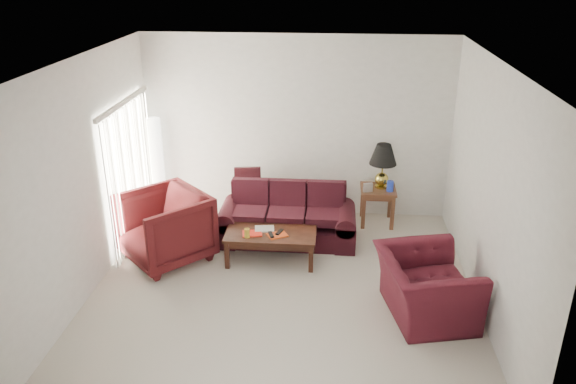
% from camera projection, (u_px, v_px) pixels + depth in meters
% --- Properties ---
extents(floor, '(5.00, 5.00, 0.00)m').
position_uv_depth(floor, '(282.00, 289.00, 7.47)').
color(floor, beige).
rests_on(floor, ground).
extents(blinds, '(0.10, 2.00, 2.16)m').
position_uv_depth(blinds, '(131.00, 173.00, 8.44)').
color(blinds, silver).
rests_on(blinds, ground).
extents(sofa, '(2.15, 1.04, 0.86)m').
position_uv_depth(sofa, '(287.00, 215.00, 8.59)').
color(sofa, black).
rests_on(sofa, ground).
extents(throw_pillow, '(0.46, 0.28, 0.45)m').
position_uv_depth(throw_pillow, '(248.00, 180.00, 9.20)').
color(throw_pillow, black).
rests_on(throw_pillow, sofa).
extents(end_table, '(0.58, 0.58, 0.62)m').
position_uv_depth(end_table, '(377.00, 205.00, 9.22)').
color(end_table, '#4C231A').
rests_on(end_table, ground).
extents(table_lamp, '(0.46, 0.46, 0.74)m').
position_uv_depth(table_lamp, '(383.00, 166.00, 8.98)').
color(table_lamp, gold).
rests_on(table_lamp, end_table).
extents(clock, '(0.15, 0.09, 0.14)m').
position_uv_depth(clock, '(368.00, 187.00, 8.94)').
color(clock, silver).
rests_on(clock, end_table).
extents(blue_canister, '(0.11, 0.11, 0.17)m').
position_uv_depth(blue_canister, '(390.00, 186.00, 8.95)').
color(blue_canister, '#1A31AC').
rests_on(blue_canister, end_table).
extents(picture_frame, '(0.18, 0.19, 0.05)m').
position_uv_depth(picture_frame, '(368.00, 179.00, 9.26)').
color(picture_frame, silver).
rests_on(picture_frame, end_table).
extents(floor_lamp, '(0.28, 0.28, 1.71)m').
position_uv_depth(floor_lamp, '(157.00, 167.00, 9.34)').
color(floor_lamp, white).
rests_on(floor_lamp, ground).
extents(armchair_left, '(1.57, 1.57, 1.02)m').
position_uv_depth(armchair_left, '(165.00, 227.00, 8.02)').
color(armchair_left, '#3F0E10').
rests_on(armchair_left, ground).
extents(armchair_right, '(1.29, 1.41, 0.78)m').
position_uv_depth(armchair_right, '(426.00, 287.00, 6.82)').
color(armchair_right, '#3B0D16').
rests_on(armchair_right, ground).
extents(coffee_table, '(1.42, 0.99, 0.45)m').
position_uv_depth(coffee_table, '(271.00, 246.00, 8.10)').
color(coffee_table, black).
rests_on(coffee_table, ground).
extents(magazine_red, '(0.31, 0.25, 0.02)m').
position_uv_depth(magazine_red, '(252.00, 233.00, 7.97)').
color(magazine_red, red).
rests_on(magazine_red, coffee_table).
extents(magazine_white, '(0.30, 0.24, 0.02)m').
position_uv_depth(magazine_white, '(264.00, 229.00, 8.10)').
color(magazine_white, beige).
rests_on(magazine_white, coffee_table).
extents(magazine_orange, '(0.33, 0.31, 0.02)m').
position_uv_depth(magazine_orange, '(277.00, 235.00, 7.92)').
color(magazine_orange, '#CF4718').
rests_on(magazine_orange, coffee_table).
extents(remote_a, '(0.10, 0.18, 0.02)m').
position_uv_depth(remote_a, '(271.00, 235.00, 7.89)').
color(remote_a, black).
rests_on(remote_a, coffee_table).
extents(remote_b, '(0.10, 0.18, 0.02)m').
position_uv_depth(remote_b, '(280.00, 232.00, 7.97)').
color(remote_b, black).
rests_on(remote_b, coffee_table).
extents(yellow_glass, '(0.09, 0.09, 0.13)m').
position_uv_depth(yellow_glass, '(247.00, 233.00, 7.85)').
color(yellow_glass, gold).
rests_on(yellow_glass, coffee_table).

